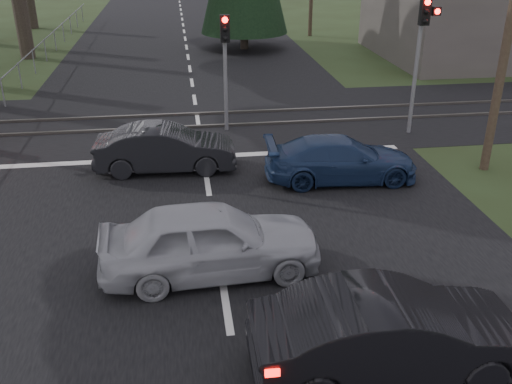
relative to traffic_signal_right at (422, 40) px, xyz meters
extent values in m
plane|color=#273216|center=(-7.55, -9.47, -3.31)|extent=(120.00, 120.00, 0.00)
cube|color=black|center=(-7.55, 0.53, -3.31)|extent=(14.00, 100.00, 0.01)
cube|color=black|center=(-7.55, 2.53, -3.31)|extent=(120.00, 8.00, 0.01)
cube|color=silver|center=(-7.55, -1.27, -3.30)|extent=(13.00, 0.35, 0.00)
cube|color=#59544C|center=(-7.55, 1.73, -3.26)|extent=(120.00, 0.12, 0.10)
cube|color=#59544C|center=(-7.55, 3.33, -3.26)|extent=(120.00, 0.12, 0.10)
cylinder|color=slate|center=(-0.05, 0.13, -1.41)|extent=(0.14, 0.14, 3.80)
cube|color=black|center=(-0.05, -0.05, 0.94)|extent=(0.32, 0.24, 0.90)
sphere|color=#FF0C07|center=(-0.05, -0.18, 1.24)|extent=(0.20, 0.20, 0.20)
sphere|color=black|center=(-0.05, -0.18, 0.94)|extent=(0.18, 0.18, 0.18)
sphere|color=black|center=(-0.05, -0.18, 0.64)|extent=(0.18, 0.18, 0.18)
cube|color=black|center=(0.33, -0.05, 0.94)|extent=(0.28, 0.22, 0.28)
sphere|color=#FF0C07|center=(0.33, -0.17, 0.94)|extent=(0.18, 0.18, 0.18)
cylinder|color=slate|center=(-6.55, 1.33, -1.71)|extent=(0.14, 0.14, 3.20)
cube|color=black|center=(-6.55, 1.15, 0.34)|extent=(0.32, 0.24, 0.90)
sphere|color=#FF0C07|center=(-6.55, 1.02, 0.64)|extent=(0.20, 0.20, 0.20)
sphere|color=black|center=(-6.55, 1.02, 0.34)|extent=(0.18, 0.18, 0.18)
sphere|color=black|center=(-6.55, 1.02, 0.04)|extent=(0.18, 0.18, 0.18)
cylinder|color=#4C3D2D|center=(0.95, -3.47, 1.19)|extent=(0.26, 0.26, 9.00)
cylinder|color=#473D33|center=(-16.55, 15.53, -0.61)|extent=(0.80, 0.80, 5.40)
cylinder|color=#473D33|center=(-4.05, 16.53, -2.31)|extent=(0.50, 0.50, 2.00)
cube|color=#59514C|center=(10.45, 12.53, -1.31)|extent=(14.00, 10.00, 4.00)
imported|color=black|center=(-5.04, -11.54, -2.55)|extent=(4.63, 1.65, 1.52)
imported|color=#A5A7AD|center=(-7.75, -8.11, -2.52)|extent=(4.73, 2.11, 1.58)
imported|color=#1A2C4E|center=(-3.67, -3.65, -2.67)|extent=(4.49, 1.98, 1.28)
imported|color=black|center=(-8.71, -2.21, -2.62)|extent=(4.27, 1.67, 1.38)
camera|label=1|loc=(-8.24, -18.54, 3.43)|focal=40.00mm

